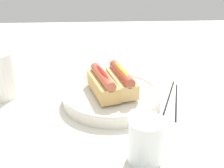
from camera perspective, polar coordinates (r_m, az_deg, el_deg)
name	(u,v)px	position (r m, az deg, el deg)	size (l,w,h in m)	color
ground_plane	(110,106)	(0.67, -0.55, -5.22)	(2.40, 2.40, 0.00)	silver
serving_bowl	(112,96)	(0.69, 0.00, -2.71)	(0.27, 0.27, 0.03)	silver
hotdog_front	(121,80)	(0.68, 2.15, 0.98)	(0.16, 0.08, 0.06)	#DBB270
hotdog_back	(103,83)	(0.66, -2.21, 0.23)	(0.16, 0.09, 0.06)	tan
water_glass	(145,142)	(0.48, 7.73, -13.21)	(0.07, 0.07, 0.09)	white
chopstick_near	(169,96)	(0.74, 13.11, -2.63)	(0.01, 0.01, 0.22)	black
chopstick_far	(176,100)	(0.72, 14.67, -3.69)	(0.01, 0.01, 0.22)	black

